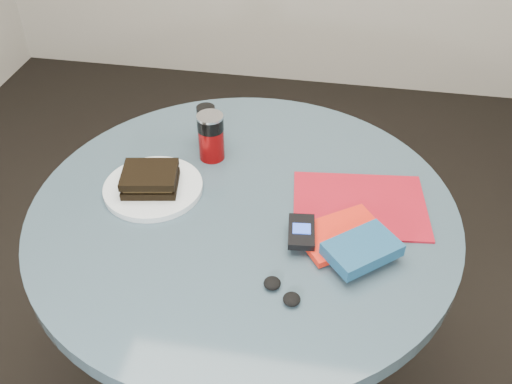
% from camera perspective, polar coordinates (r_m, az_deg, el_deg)
% --- Properties ---
extents(ground, '(4.00, 4.00, 0.00)m').
position_cam_1_polar(ground, '(1.91, -0.94, -18.66)').
color(ground, black).
rests_on(ground, ground).
extents(table, '(1.00, 1.00, 0.75)m').
position_cam_1_polar(table, '(1.44, -1.18, -6.39)').
color(table, black).
rests_on(table, ground).
extents(plate, '(0.25, 0.25, 0.02)m').
position_cam_1_polar(plate, '(1.40, -10.24, 0.42)').
color(plate, white).
rests_on(plate, table).
extents(sandwich, '(0.15, 0.13, 0.05)m').
position_cam_1_polar(sandwich, '(1.37, -10.54, 1.30)').
color(sandwich, black).
rests_on(sandwich, plate).
extents(soda_can, '(0.08, 0.08, 0.13)m').
position_cam_1_polar(soda_can, '(1.45, -4.52, 5.54)').
color(soda_can, '#730506').
rests_on(soda_can, table).
extents(pepper_grinder, '(0.05, 0.05, 0.11)m').
position_cam_1_polar(pepper_grinder, '(1.51, -4.95, 6.72)').
color(pepper_grinder, '#41381C').
rests_on(pepper_grinder, table).
extents(magazine, '(0.33, 0.26, 0.01)m').
position_cam_1_polar(magazine, '(1.35, 10.33, -1.31)').
color(magazine, maroon).
rests_on(magazine, table).
extents(red_book, '(0.22, 0.20, 0.02)m').
position_cam_1_polar(red_book, '(1.26, 8.54, -4.22)').
color(red_book, red).
rests_on(red_book, magazine).
extents(novel, '(0.18, 0.17, 0.03)m').
position_cam_1_polar(novel, '(1.20, 10.56, -5.65)').
color(novel, navy).
rests_on(novel, red_book).
extents(mp3_player, '(0.07, 0.10, 0.02)m').
position_cam_1_polar(mp3_player, '(1.23, 4.57, -3.97)').
color(mp3_player, black).
rests_on(mp3_player, red_book).
extents(headphones, '(0.09, 0.08, 0.02)m').
position_cam_1_polar(headphones, '(1.14, 2.60, -9.87)').
color(headphones, black).
rests_on(headphones, table).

